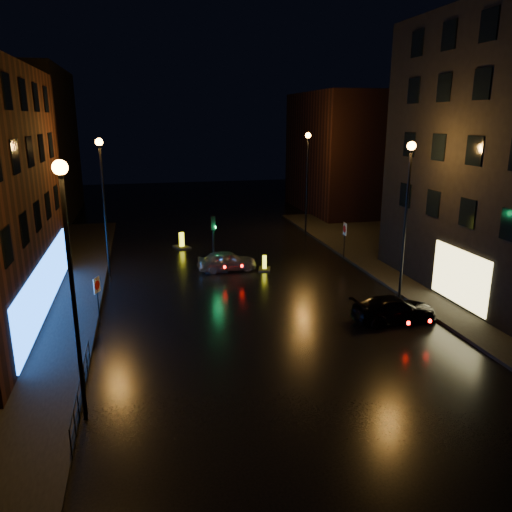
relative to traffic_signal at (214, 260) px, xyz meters
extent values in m
plane|color=black|center=(1.20, -14.00, -0.50)|extent=(120.00, 120.00, 0.00)
cube|color=black|center=(15.20, -6.00, -0.43)|extent=(12.00, 44.00, 0.15)
cube|color=black|center=(-14.80, 21.00, 6.50)|extent=(8.00, 16.00, 14.00)
cube|color=black|center=(16.20, 18.00, 5.50)|extent=(8.00, 14.00, 12.00)
cylinder|color=black|center=(-6.60, -16.00, 3.50)|extent=(0.14, 0.14, 8.00)
cylinder|color=black|center=(-6.60, -16.00, 7.50)|extent=(0.20, 0.20, 0.25)
sphere|color=orange|center=(-6.60, -16.00, 7.65)|extent=(0.44, 0.44, 0.44)
cylinder|color=black|center=(-6.60, 0.00, 3.50)|extent=(0.14, 0.14, 8.00)
cylinder|color=black|center=(-6.60, 0.00, 7.50)|extent=(0.20, 0.20, 0.25)
sphere|color=orange|center=(-6.60, 0.00, 7.65)|extent=(0.44, 0.44, 0.44)
cylinder|color=black|center=(9.00, -8.00, 3.50)|extent=(0.14, 0.14, 8.00)
cylinder|color=black|center=(9.00, -8.00, 7.50)|extent=(0.20, 0.20, 0.25)
sphere|color=orange|center=(9.00, -8.00, 7.65)|extent=(0.44, 0.44, 0.44)
cylinder|color=black|center=(9.00, 8.00, 3.50)|extent=(0.14, 0.14, 8.00)
cylinder|color=black|center=(9.00, 8.00, 7.50)|extent=(0.20, 0.20, 0.25)
sphere|color=orange|center=(9.00, 8.00, 7.65)|extent=(0.44, 0.44, 0.44)
cube|color=black|center=(0.00, 0.00, -0.44)|extent=(1.40, 2.40, 0.12)
cylinder|color=black|center=(0.00, 0.00, 0.90)|extent=(0.12, 0.12, 2.80)
cube|color=black|center=(0.00, 0.00, 2.50)|extent=(0.28, 0.22, 0.90)
cylinder|color=#0CFF59|center=(0.14, 0.00, 2.22)|extent=(0.05, 0.18, 0.18)
cylinder|color=black|center=(-6.80, -15.00, 0.47)|extent=(0.05, 6.00, 0.05)
cylinder|color=black|center=(-6.80, -15.00, 0.00)|extent=(0.04, 6.00, 0.04)
cylinder|color=black|center=(-6.80, -18.00, 0.00)|extent=(0.04, 0.04, 1.00)
cylinder|color=black|center=(-6.80, -15.00, 0.00)|extent=(0.04, 0.04, 1.00)
cylinder|color=black|center=(-6.80, -12.00, 0.00)|extent=(0.04, 0.04, 1.00)
imported|color=#B8BCC1|center=(0.74, -0.72, 0.14)|extent=(3.77, 1.53, 1.28)
imported|color=black|center=(7.17, -10.79, 0.10)|extent=(4.22, 1.82, 1.21)
cube|color=black|center=(3.13, -1.16, -0.46)|extent=(1.02, 1.26, 0.09)
cube|color=#FFFE19|center=(3.13, -1.16, 0.00)|extent=(0.29, 0.23, 0.91)
cube|color=black|center=(3.13, -1.16, 0.00)|extent=(0.27, 0.10, 0.55)
cube|color=black|center=(-1.60, 5.77, -0.45)|extent=(1.37, 1.60, 0.11)
cube|color=#FFF619|center=(-1.60, 5.77, 0.12)|extent=(0.37, 0.31, 1.13)
cube|color=black|center=(-1.60, 5.77, 0.12)|extent=(0.32, 0.15, 0.68)
cylinder|color=black|center=(-6.70, -7.74, 0.59)|extent=(0.06, 0.06, 2.19)
cube|color=white|center=(-6.70, -7.74, 1.39)|extent=(0.26, 0.52, 0.75)
cylinder|color=#B20C0C|center=(-6.67, -7.75, 1.39)|extent=(0.19, 0.41, 0.44)
cylinder|color=black|center=(9.10, 0.00, 0.75)|extent=(0.07, 0.07, 2.50)
cube|color=white|center=(9.10, 0.00, 1.66)|extent=(0.12, 0.63, 0.85)
cylinder|color=#B20C0C|center=(9.07, 0.00, 1.66)|extent=(0.07, 0.50, 0.50)
camera|label=1|loc=(-4.42, -31.16, 9.00)|focal=35.00mm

